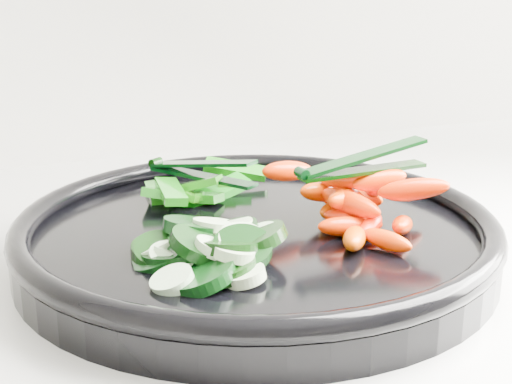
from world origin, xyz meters
name	(u,v)px	position (x,y,z in m)	size (l,w,h in m)	color
veggie_tray	(256,234)	(0.12, 1.64, 0.95)	(0.47, 0.47, 0.04)	black
cucumber_pile	(204,249)	(0.06, 1.59, 0.96)	(0.12, 0.12, 0.04)	black
carrot_pile	(357,202)	(0.19, 1.61, 0.97)	(0.13, 0.16, 0.05)	#FE2700
pepper_pile	(193,190)	(0.10, 1.73, 0.96)	(0.13, 0.10, 0.04)	#28720A
tong_carrot	(360,164)	(0.19, 1.62, 1.00)	(0.11, 0.02, 0.02)	black
tong_pepper	(199,169)	(0.10, 1.73, 0.98)	(0.07, 0.10, 0.02)	black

